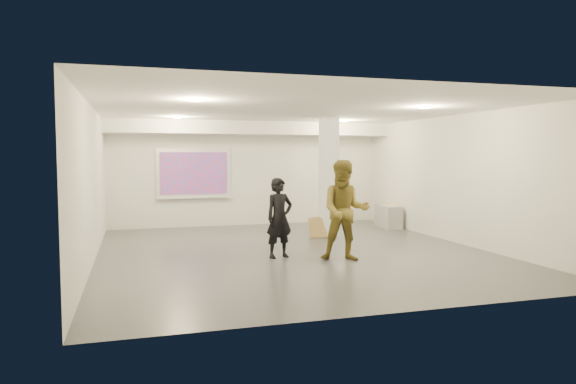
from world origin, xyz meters
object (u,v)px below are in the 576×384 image
object	(u,v)px
credenza	(388,216)
man	(345,211)
column	(329,177)
projection_screen	(194,174)
woman	(279,218)

from	to	relation	value
credenza	man	xyz separation A→B (m)	(-3.04, -4.00, 0.67)
credenza	column	bearing A→B (deg)	-150.23
projection_screen	man	size ratio (longest dim) A/B	1.07
woman	projection_screen	bearing A→B (deg)	87.99
column	man	size ratio (longest dim) A/B	1.53
projection_screen	credenza	distance (m)	5.70
woman	man	distance (m)	1.33
column	projection_screen	world-z (taller)	column
woman	man	world-z (taller)	man
credenza	woman	bearing A→B (deg)	-136.01
projection_screen	woman	distance (m)	5.17
column	credenza	distance (m)	2.71
credenza	man	distance (m)	5.06
column	man	bearing A→B (deg)	-105.32
column	credenza	xyz separation A→B (m)	(2.22, 1.01, -1.19)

